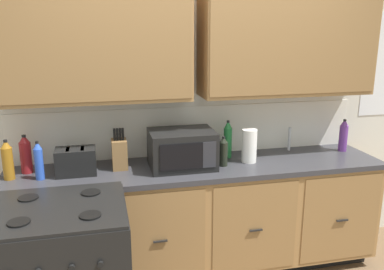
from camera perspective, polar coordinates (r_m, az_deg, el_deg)
wall_unit at (r=3.16m, az=0.23°, el=9.72°), size 4.04×0.40×2.43m
counter_run at (r=3.29m, az=1.01°, el=-11.47°), size 2.87×0.64×0.90m
microwave at (r=3.04m, az=-1.42°, el=-1.98°), size 0.48×0.37×0.28m
toaster at (r=3.02m, az=-15.90°, el=-3.56°), size 0.28×0.18×0.19m
knife_block at (r=3.07m, az=-10.09°, el=-2.57°), size 0.11×0.14×0.31m
sink_faucet at (r=3.57m, az=13.44°, el=-0.54°), size 0.02×0.02×0.20m
paper_towel_roll at (r=3.19m, az=8.00°, el=-1.51°), size 0.12×0.12×0.26m
bottle_green at (r=3.28m, az=5.01°, el=-0.64°), size 0.07×0.07×0.30m
bottle_violet at (r=3.68m, az=20.39°, el=-0.07°), size 0.07×0.07×0.27m
bottle_blue at (r=2.99m, az=-20.63°, el=-3.40°), size 0.06×0.06×0.27m
bottle_red at (r=3.16m, az=-22.22°, el=-2.53°), size 0.08×0.08×0.28m
bottle_amber at (r=3.07m, az=-24.37°, el=-3.22°), size 0.07×0.07×0.28m
bottle_dark at (r=3.09m, az=4.40°, el=-2.31°), size 0.07×0.07×0.23m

